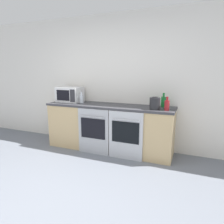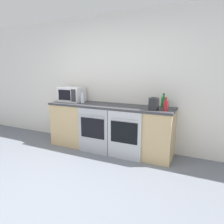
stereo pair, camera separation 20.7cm
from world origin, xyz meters
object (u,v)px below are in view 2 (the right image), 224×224
Objects in this scene: oven_right at (124,136)px; kettle at (154,104)px; oven_left at (93,131)px; bottle_green at (163,102)px; bottle_clear at (82,99)px; bottle_red at (166,106)px; microwave at (72,94)px.

kettle is (0.45, 0.17, 0.56)m from oven_right.
kettle reaches higher than oven_left.
oven_right is 3.39× the size of bottle_green.
bottle_clear is at bearing 175.18° from kettle.
oven_left is 3.39× the size of bottle_green.
oven_left is at bearing -172.28° from bottle_red.
microwave reaches higher than bottle_clear.
microwave is at bearing -176.78° from bottle_green.
bottle_clear is 1.48m from kettle.
oven_right is (0.62, 0.00, 0.00)m from oven_left.
oven_left is 1.02m from microwave.
oven_left is at bearing 180.00° from oven_right.
kettle is at bearing 179.40° from bottle_red.
bottle_green reaches higher than oven_right.
bottle_red is 1.05× the size of kettle.
oven_left is at bearing -36.34° from bottle_clear.
microwave reaches higher than kettle.
bottle_clear is at bearing 175.68° from bottle_red.
bottle_green is at bearing 71.73° from kettle.
oven_left is 0.74m from bottle_clear.
oven_left is at bearing -170.78° from kettle.
microwave is 1.89m from bottle_green.
kettle is at bearing 9.22° from oven_left.
bottle_clear is (-1.03, 0.30, 0.55)m from oven_right.
bottle_clear is 1.04× the size of kettle.
oven_right is 1.72× the size of microwave.
bottle_clear is (-1.57, -0.18, -0.01)m from bottle_green.
microwave is (-1.34, 0.37, 0.61)m from oven_right.
oven_right is at bearing 0.00° from oven_left.
bottle_clear is (0.32, -0.07, -0.07)m from microwave.
bottle_green is 0.32m from kettle.
bottle_clear is at bearing -173.57° from bottle_green.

